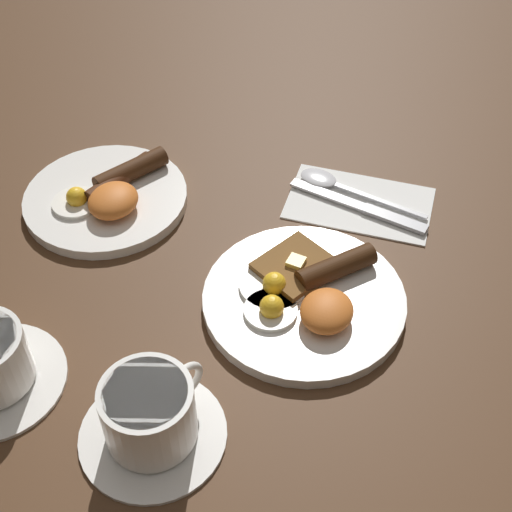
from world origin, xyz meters
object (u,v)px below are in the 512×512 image
object	(u,v)px
teacup_near	(150,416)
knife	(365,208)
spoon	(330,182)
breakfast_plate_far	(108,196)
breakfast_plate_near	(305,296)

from	to	relation	value
teacup_near	knife	size ratio (longest dim) A/B	0.76
spoon	breakfast_plate_far	bearing A→B (deg)	36.92
breakfast_plate_near	spoon	world-z (taller)	breakfast_plate_near
teacup_near	breakfast_plate_near	bearing A→B (deg)	-18.95
breakfast_plate_near	knife	bearing A→B (deg)	-5.41
breakfast_plate_far	knife	size ratio (longest dim) A/B	1.11
spoon	teacup_near	bearing A→B (deg)	92.47
breakfast_plate_near	breakfast_plate_far	world-z (taller)	breakfast_plate_far
teacup_near	spoon	bearing A→B (deg)	-4.46
knife	spoon	xyz separation A→B (m)	(0.03, 0.06, 0.00)
breakfast_plate_far	knife	distance (m)	0.35
breakfast_plate_near	teacup_near	size ratio (longest dim) A/B	1.59
knife	teacup_near	bearing A→B (deg)	83.49
breakfast_plate_near	teacup_near	world-z (taller)	teacup_near
teacup_near	breakfast_plate_far	bearing A→B (deg)	38.56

